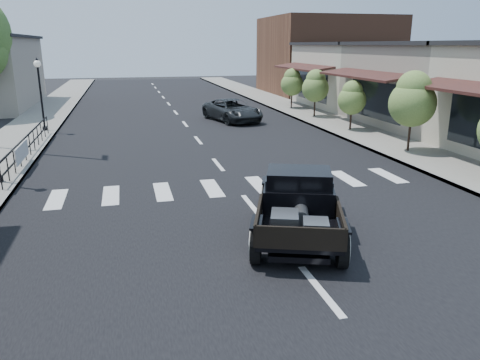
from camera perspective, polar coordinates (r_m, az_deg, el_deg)
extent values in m
plane|color=black|center=(11.84, 4.00, -6.38)|extent=(120.00, 120.00, 0.00)
cube|color=black|center=(26.01, -6.15, 6.08)|extent=(14.00, 80.00, 0.02)
cube|color=gray|center=(26.28, -24.90, 4.91)|extent=(3.00, 80.00, 0.15)
cube|color=gray|center=(28.39, 11.22, 6.85)|extent=(3.00, 80.00, 0.15)
cube|color=gray|center=(29.85, 24.71, 10.35)|extent=(10.00, 9.00, 4.50)
cube|color=beige|center=(37.32, 16.10, 12.07)|extent=(10.00, 9.00, 4.50)
cube|color=brown|center=(46.43, 10.54, 14.65)|extent=(11.00, 10.00, 7.00)
imported|color=black|center=(28.86, -0.94, 8.47)|extent=(3.32, 5.15, 1.32)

